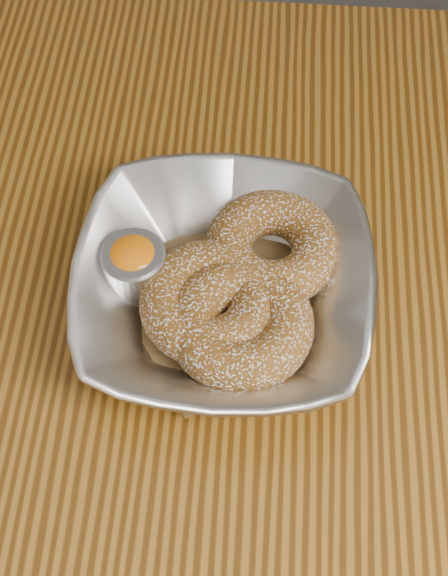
# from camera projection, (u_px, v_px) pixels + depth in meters

# --- Properties ---
(ground_plane) EXTENTS (4.00, 4.00, 0.00)m
(ground_plane) POSITION_uv_depth(u_px,v_px,m) (248.00, 562.00, 1.27)
(ground_plane) COLOR #565659
(ground_plane) RESTS_ON ground
(table) EXTENTS (1.20, 0.80, 0.75)m
(table) POSITION_uv_depth(u_px,v_px,m) (268.00, 397.00, 0.71)
(table) COLOR brown
(table) RESTS_ON ground_plane
(serving_bowl) EXTENTS (0.23, 0.23, 0.06)m
(serving_bowl) POSITION_uv_depth(u_px,v_px,m) (224.00, 289.00, 0.62)
(serving_bowl) COLOR silver
(serving_bowl) RESTS_ON table
(parchment) EXTENTS (0.20, 0.20, 0.00)m
(parchment) POSITION_uv_depth(u_px,v_px,m) (224.00, 302.00, 0.63)
(parchment) COLOR brown
(parchment) RESTS_ON table
(donut_back) EXTENTS (0.13, 0.13, 0.04)m
(donut_back) POSITION_uv_depth(u_px,v_px,m) (272.00, 247.00, 0.64)
(donut_back) COLOR brown
(donut_back) RESTS_ON parchment
(donut_front) EXTENTS (0.14, 0.14, 0.04)m
(donut_front) POSITION_uv_depth(u_px,v_px,m) (240.00, 324.00, 0.60)
(donut_front) COLOR brown
(donut_front) RESTS_ON parchment
(donut_extra) EXTENTS (0.14, 0.14, 0.04)m
(donut_extra) POSITION_uv_depth(u_px,v_px,m) (210.00, 302.00, 0.61)
(donut_extra) COLOR brown
(donut_extra) RESTS_ON parchment
(ramekin) EXTENTS (0.05, 0.05, 0.05)m
(ramekin) POSITION_uv_depth(u_px,v_px,m) (135.00, 266.00, 0.62)
(ramekin) COLOR silver
(ramekin) RESTS_ON table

